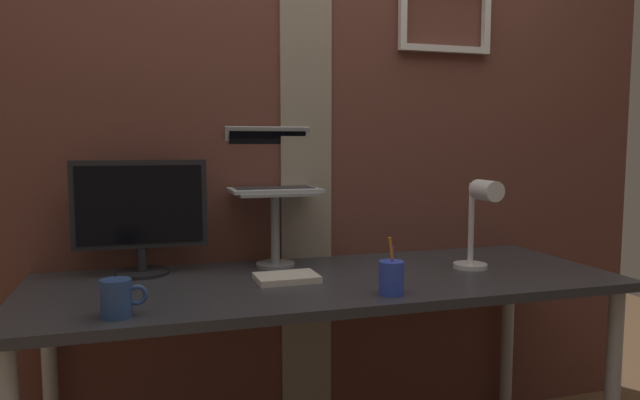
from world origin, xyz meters
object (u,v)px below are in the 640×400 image
laptop (270,172)px  desk_lamp (480,215)px  monitor (140,210)px  pen_cup (391,277)px  coffee_mug (117,298)px

laptop → desk_lamp: (0.66, -0.37, -0.14)m
monitor → pen_cup: (0.70, -0.48, -0.17)m
laptop → coffee_mug: bearing=-132.7°
monitor → coffee_mug: size_ratio=3.72×
monitor → laptop: (0.46, 0.08, 0.12)m
laptop → coffee_mug: laptop is taller
monitor → laptop: laptop is taller
laptop → desk_lamp: size_ratio=1.00×
desk_lamp → coffee_mug: size_ratio=2.71×
monitor → laptop: size_ratio=1.38×
monitor → laptop: bearing=9.7°
monitor → coffee_mug: bearing=-96.8°
monitor → pen_cup: bearing=-34.5°
pen_cup → laptop: bearing=113.3°
desk_lamp → coffee_mug: desk_lamp is taller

